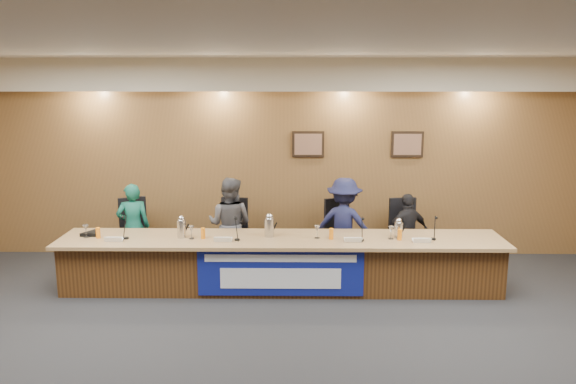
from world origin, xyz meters
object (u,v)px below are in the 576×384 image
panelist_c (344,225)px  panelist_d (408,233)px  carafe_left (182,229)px  banner (281,272)px  office_chair_c (343,238)px  dais_body (281,264)px  office_chair_d (406,239)px  carafe_mid (269,227)px  speakerphone (92,234)px  office_chair_a (136,238)px  panelist_a (133,227)px  office_chair_b (231,238)px  carafe_right (398,230)px  panelist_b (230,224)px

panelist_c → panelist_d: (0.96, 0.00, -0.12)m
carafe_left → panelist_c: bearing=19.3°
banner → office_chair_c: (0.93, 1.26, 0.10)m
carafe_left → dais_body: bearing=2.4°
office_chair_d → carafe_mid: 2.26m
banner → office_chair_c: 1.57m
dais_body → office_chair_d: 2.08m
speakerphone → office_chair_a: bearing=64.9°
panelist_a → speakerphone: size_ratio=4.22×
panelist_d → office_chair_c: size_ratio=2.51×
banner → carafe_mid: 0.68m
panelist_c → dais_body: bearing=54.0°
banner → office_chair_a: 2.60m
panelist_c → speakerphone: 3.65m
office_chair_a → office_chair_b: same height
carafe_left → carafe_right: bearing=0.4°
panelist_d → carafe_right: (-0.29, -0.78, 0.26)m
carafe_mid → office_chair_d: bearing=22.1°
office_chair_c → speakerphone: speakerphone is taller
panelist_c → office_chair_a: (-3.20, 0.10, -0.24)m
office_chair_c → carafe_mid: size_ratio=1.85×
office_chair_b → carafe_left: carafe_left is taller
carafe_left → carafe_right: carafe_left is taller
panelist_a → carafe_right: bearing=154.7°
dais_body → carafe_right: size_ratio=27.36×
office_chair_b → carafe_left: (-0.57, -0.90, 0.39)m
panelist_a → panelist_b: panelist_b is taller
office_chair_a → carafe_right: bearing=-37.3°
banner → carafe_mid: bearing=111.3°
office_chair_a → office_chair_b: bearing=-24.5°
banner → carafe_left: (-1.37, 0.36, 0.49)m
panelist_b → dais_body: bearing=152.0°
dais_body → office_chair_c: size_ratio=12.50×
banner → carafe_mid: carafe_mid is taller
carafe_mid → panelist_c: bearing=33.9°
dais_body → speakerphone: size_ratio=18.75×
office_chair_c → carafe_right: size_ratio=2.19×
office_chair_b → carafe_right: bearing=-9.2°
office_chair_b → speakerphone: bearing=-145.4°
dais_body → panelist_c: 1.25m
panelist_a → panelist_c: panelist_c is taller
speakerphone → office_chair_b: bearing=23.7°
dais_body → office_chair_c: bearing=42.3°
panelist_a → office_chair_a: 0.22m
dais_body → office_chair_c: (0.93, 0.85, 0.13)m
office_chair_c → office_chair_d: size_ratio=1.00×
dais_body → panelist_d: (1.90, 0.75, 0.25)m
office_chair_c → carafe_left: size_ratio=1.93×
panelist_d → carafe_mid: size_ratio=4.66×
office_chair_a → panelist_d: bearing=-25.9°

